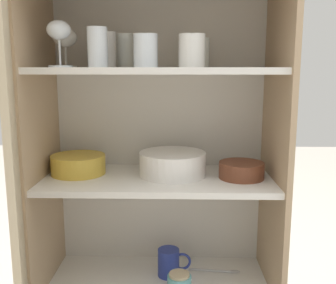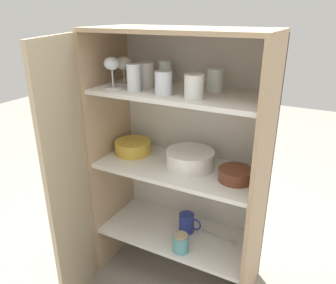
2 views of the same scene
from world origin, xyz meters
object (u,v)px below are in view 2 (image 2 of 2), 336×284
serving_bowl_small (236,174)px  coffee_mug_primary (187,223)px  storage_jar (181,243)px  plate_stack_white (190,159)px  mixing_bowl_large (133,146)px

serving_bowl_small → coffee_mug_primary: serving_bowl_small is taller
serving_bowl_small → storage_jar: 0.44m
plate_stack_white → coffee_mug_primary: bearing=140.0°
coffee_mug_primary → storage_jar: coffee_mug_primary is taller
mixing_bowl_large → storage_jar: 0.54m
plate_stack_white → serving_bowl_small: 0.23m
serving_bowl_small → plate_stack_white: bearing=172.2°
serving_bowl_small → coffee_mug_primary: 0.44m
storage_jar → serving_bowl_small: bearing=27.9°
mixing_bowl_large → serving_bowl_small: (0.56, -0.04, -0.01)m
coffee_mug_primary → mixing_bowl_large: bearing=179.7°
plate_stack_white → mixing_bowl_large: size_ratio=1.22×
mixing_bowl_large → coffee_mug_primary: (0.32, -0.00, -0.37)m
plate_stack_white → coffee_mug_primary: 0.37m
plate_stack_white → coffee_mug_primary: (-0.01, 0.01, -0.37)m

